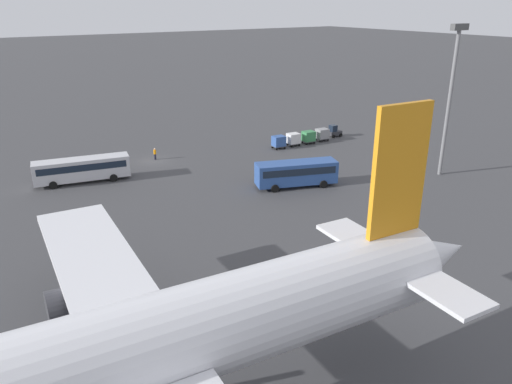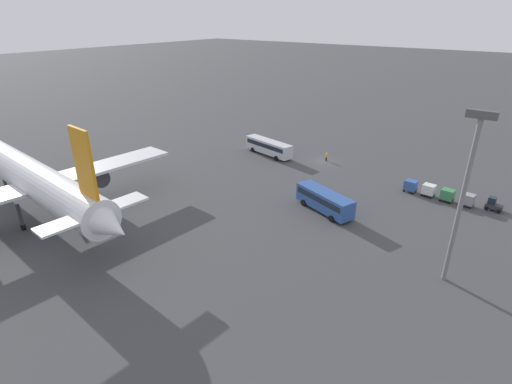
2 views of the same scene
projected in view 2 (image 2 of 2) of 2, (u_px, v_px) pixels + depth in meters
The scene contains 11 objects.
ground_plane at pixel (323, 161), 82.92m from camera, with size 600.00×600.00×0.00m, color #424244.
airplane at pixel (33, 179), 57.17m from camera, with size 48.55×41.69×17.04m.
shuttle_bus_near at pixel (269, 146), 85.74m from camera, with size 12.30×4.89×3.19m.
shuttle_bus_far at pixel (324, 200), 61.31m from camera, with size 10.70×6.11×3.25m.
baggage_tug at pixel (493, 204), 62.05m from camera, with size 2.46×1.72×2.10m.
worker_person at pixel (326, 157), 82.69m from camera, with size 0.38×0.38×1.74m.
cargo_cart_grey at pixel (468, 199), 63.19m from camera, with size 2.14×1.86×2.06m.
cargo_cart_green at pixel (447, 195), 64.80m from camera, with size 2.14×1.86×2.06m.
cargo_cart_white at pixel (429, 190), 66.63m from camera, with size 2.14×1.86×2.06m.
cargo_cart_blue at pixel (411, 185), 68.24m from camera, with size 2.14×1.86×2.06m.
light_pole at pixel (465, 185), 41.41m from camera, with size 2.80×0.70×19.68m.
Camera 2 is at (-35.81, 70.91, 28.29)m, focal length 28.00 mm.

